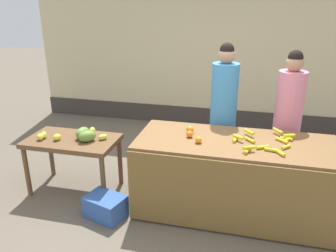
# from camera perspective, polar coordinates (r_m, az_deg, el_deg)

# --- Properties ---
(ground_plane) EXTENTS (24.00, 24.00, 0.00)m
(ground_plane) POSITION_cam_1_polar(r_m,az_deg,el_deg) (4.26, 3.36, -13.09)
(ground_plane) COLOR #665B4C
(market_wall_back) EXTENTS (7.20, 0.23, 3.32)m
(market_wall_back) POSITION_cam_1_polar(r_m,az_deg,el_deg) (6.47, 8.55, 13.96)
(market_wall_back) COLOR beige
(market_wall_back) RESTS_ON ground
(fruit_stall_counter) EXTENTS (2.22, 0.94, 0.90)m
(fruit_stall_counter) POSITION_cam_1_polar(r_m,az_deg,el_deg) (3.97, 11.05, -8.60)
(fruit_stall_counter) COLOR brown
(fruit_stall_counter) RESTS_ON ground
(side_table_wooden) EXTENTS (1.14, 0.65, 0.73)m
(side_table_wooden) POSITION_cam_1_polar(r_m,az_deg,el_deg) (4.43, -15.95, -3.22)
(side_table_wooden) COLOR brown
(side_table_wooden) RESTS_ON ground
(banana_bunch_pile) EXTENTS (0.68, 0.71, 0.07)m
(banana_bunch_pile) POSITION_cam_1_polar(r_m,az_deg,el_deg) (3.78, 16.36, -2.56)
(banana_bunch_pile) COLOR gold
(banana_bunch_pile) RESTS_ON fruit_stall_counter
(orange_pile) EXTENTS (0.22, 0.35, 0.09)m
(orange_pile) POSITION_cam_1_polar(r_m,az_deg,el_deg) (3.82, 4.12, -1.27)
(orange_pile) COLOR orange
(orange_pile) RESTS_ON fruit_stall_counter
(mango_papaya_pile) EXTENTS (0.87, 0.48, 0.14)m
(mango_papaya_pile) POSITION_cam_1_polar(r_m,az_deg,el_deg) (4.33, -14.82, -1.44)
(mango_papaya_pile) COLOR yellow
(mango_papaya_pile) RESTS_ON side_table_wooden
(vendor_woman_blue_shirt) EXTENTS (0.34, 0.34, 1.88)m
(vendor_woman_blue_shirt) POSITION_cam_1_polar(r_m,az_deg,el_deg) (4.43, 9.36, 1.82)
(vendor_woman_blue_shirt) COLOR #33333D
(vendor_woman_blue_shirt) RESTS_ON ground
(vendor_woman_pink_shirt) EXTENTS (0.34, 0.34, 1.82)m
(vendor_woman_pink_shirt) POSITION_cam_1_polar(r_m,az_deg,el_deg) (4.49, 19.61, 0.61)
(vendor_woman_pink_shirt) COLOR #33333D
(vendor_woman_pink_shirt) RESTS_ON ground
(produce_crate) EXTENTS (0.51, 0.44, 0.26)m
(produce_crate) POSITION_cam_1_polar(r_m,az_deg,el_deg) (4.04, -10.62, -13.33)
(produce_crate) COLOR #3359A5
(produce_crate) RESTS_ON ground
(produce_sack) EXTENTS (0.46, 0.45, 0.60)m
(produce_sack) POSITION_cam_1_polar(r_m,az_deg,el_deg) (4.93, -2.69, -4.13)
(produce_sack) COLOR tan
(produce_sack) RESTS_ON ground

